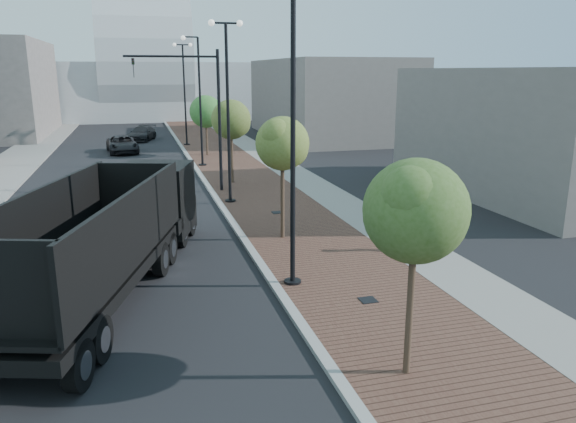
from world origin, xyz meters
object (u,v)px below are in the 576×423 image
object	(u,v)px
white_sedan	(120,194)
dark_car_mid	(122,144)
pedestrian	(416,228)
dump_truck	(131,228)

from	to	relation	value
white_sedan	dark_car_mid	world-z (taller)	white_sedan
white_sedan	dark_car_mid	xyz separation A→B (m)	(-0.15, 20.70, -0.05)
dark_car_mid	pedestrian	xyz separation A→B (m)	(11.25, -31.10, 0.27)
dump_truck	dark_car_mid	bearing A→B (deg)	108.85
white_sedan	pedestrian	distance (m)	15.21
dump_truck	pedestrian	bearing A→B (deg)	12.13
dump_truck	pedestrian	world-z (taller)	dump_truck
dark_car_mid	pedestrian	size ratio (longest dim) A/B	2.61
pedestrian	white_sedan	bearing A→B (deg)	-26.85
dump_truck	dark_car_mid	size ratio (longest dim) A/B	2.68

